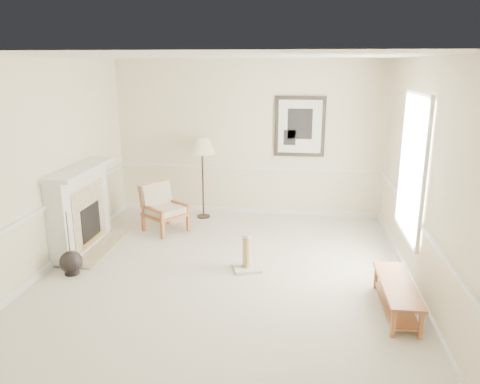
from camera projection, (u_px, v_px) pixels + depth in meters
name	position (u px, v px, depth m)	size (l,w,h in m)	color
ground	(225.00, 273.00, 6.49)	(5.50, 5.50, 0.00)	silver
room	(235.00, 139.00, 6.05)	(5.04, 5.54, 2.92)	beige
fireplace	(81.00, 210.00, 7.19)	(0.64, 1.64, 1.31)	white
floor_vase	(71.00, 263.00, 6.42)	(0.31, 0.31, 0.91)	black
armchair	(162.00, 205.00, 8.07)	(0.90, 0.89, 0.82)	#925A2F
floor_lamp	(202.00, 147.00, 8.50)	(0.58, 0.58, 1.53)	black
bench	(397.00, 293.00, 5.44)	(0.39, 1.24, 0.35)	#925A2F
scratching_post	(247.00, 259.00, 6.56)	(0.47, 0.47, 0.53)	beige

